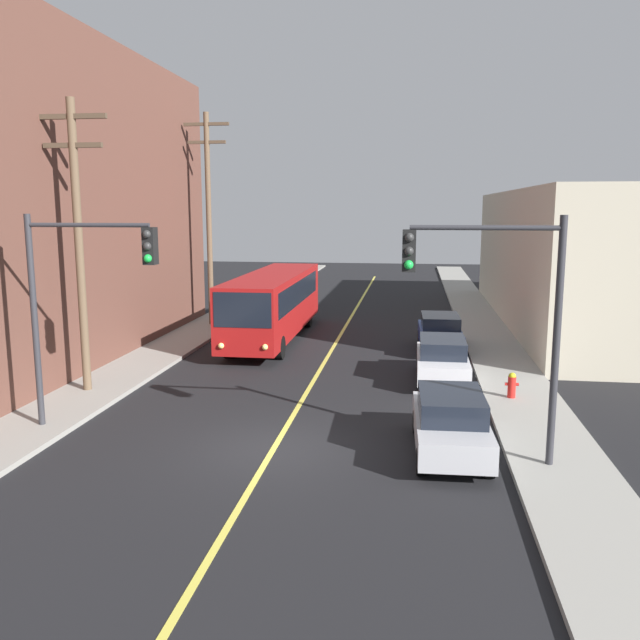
{
  "coord_description": "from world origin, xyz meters",
  "views": [
    {
      "loc": [
        3.57,
        -16.28,
        6.3
      ],
      "look_at": [
        0.0,
        8.72,
        2.0
      ],
      "focal_mm": 36.95,
      "sensor_mm": 36.0,
      "label": 1
    }
  ],
  "objects_px": {
    "parked_car_white": "(442,359)",
    "utility_pole_mid": "(209,211)",
    "parked_car_silver": "(450,422)",
    "traffic_signal_left_corner": "(83,282)",
    "traffic_signal_right_corner": "(492,294)",
    "fire_hydrant": "(512,385)",
    "parked_car_blue": "(440,332)",
    "utility_pole_near": "(78,234)",
    "city_bus": "(274,302)"
  },
  "relations": [
    {
      "from": "city_bus",
      "to": "traffic_signal_right_corner",
      "type": "bearing_deg",
      "value": -60.4
    },
    {
      "from": "parked_car_silver",
      "to": "parked_car_white",
      "type": "distance_m",
      "value": 7.28
    },
    {
      "from": "city_bus",
      "to": "fire_hydrant",
      "type": "bearing_deg",
      "value": -42.81
    },
    {
      "from": "city_bus",
      "to": "traffic_signal_left_corner",
      "type": "xyz_separation_m",
      "value": [
        -2.33,
        -13.92,
        2.49
      ]
    },
    {
      "from": "parked_car_blue",
      "to": "utility_pole_mid",
      "type": "distance_m",
      "value": 13.81
    },
    {
      "from": "city_bus",
      "to": "traffic_signal_left_corner",
      "type": "relative_size",
      "value": 2.03
    },
    {
      "from": "city_bus",
      "to": "fire_hydrant",
      "type": "xyz_separation_m",
      "value": [
        9.93,
        -9.2,
        -1.23
      ]
    },
    {
      "from": "utility_pole_near",
      "to": "traffic_signal_left_corner",
      "type": "height_order",
      "value": "utility_pole_near"
    },
    {
      "from": "city_bus",
      "to": "parked_car_white",
      "type": "height_order",
      "value": "city_bus"
    },
    {
      "from": "utility_pole_mid",
      "to": "traffic_signal_right_corner",
      "type": "relative_size",
      "value": 1.83
    },
    {
      "from": "parked_car_silver",
      "to": "utility_pole_mid",
      "type": "height_order",
      "value": "utility_pole_mid"
    },
    {
      "from": "parked_car_silver",
      "to": "parked_car_blue",
      "type": "distance_m",
      "value": 12.68
    },
    {
      "from": "city_bus",
      "to": "parked_car_silver",
      "type": "xyz_separation_m",
      "value": [
        7.68,
        -14.17,
        -0.98
      ]
    },
    {
      "from": "utility_pole_mid",
      "to": "traffic_signal_left_corner",
      "type": "distance_m",
      "value": 17.06
    },
    {
      "from": "utility_pole_mid",
      "to": "traffic_signal_left_corner",
      "type": "bearing_deg",
      "value": -84.12
    },
    {
      "from": "utility_pole_near",
      "to": "parked_car_white",
      "type": "bearing_deg",
      "value": 15.47
    },
    {
      "from": "parked_car_blue",
      "to": "fire_hydrant",
      "type": "relative_size",
      "value": 5.3
    },
    {
      "from": "parked_car_blue",
      "to": "utility_pole_near",
      "type": "distance_m",
      "value": 15.74
    },
    {
      "from": "parked_car_blue",
      "to": "traffic_signal_right_corner",
      "type": "distance_m",
      "value": 13.91
    },
    {
      "from": "parked_car_white",
      "to": "fire_hydrant",
      "type": "bearing_deg",
      "value": -46.84
    },
    {
      "from": "traffic_signal_left_corner",
      "to": "city_bus",
      "type": "bearing_deg",
      "value": 80.49
    },
    {
      "from": "utility_pole_near",
      "to": "traffic_signal_left_corner",
      "type": "bearing_deg",
      "value": -61.04
    },
    {
      "from": "parked_car_silver",
      "to": "parked_car_blue",
      "type": "height_order",
      "value": "same"
    },
    {
      "from": "city_bus",
      "to": "fire_hydrant",
      "type": "relative_size",
      "value": 14.49
    },
    {
      "from": "utility_pole_mid",
      "to": "parked_car_blue",
      "type": "bearing_deg",
      "value": -20.39
    },
    {
      "from": "parked_car_white",
      "to": "city_bus",
      "type": "bearing_deg",
      "value": 138.42
    },
    {
      "from": "traffic_signal_right_corner",
      "to": "fire_hydrant",
      "type": "distance_m",
      "value": 7.0
    },
    {
      "from": "parked_car_silver",
      "to": "traffic_signal_left_corner",
      "type": "distance_m",
      "value": 10.6
    },
    {
      "from": "utility_pole_mid",
      "to": "traffic_signal_left_corner",
      "type": "height_order",
      "value": "utility_pole_mid"
    },
    {
      "from": "parked_car_blue",
      "to": "utility_pole_mid",
      "type": "bearing_deg",
      "value": 159.61
    },
    {
      "from": "parked_car_silver",
      "to": "parked_car_white",
      "type": "relative_size",
      "value": 1.01
    },
    {
      "from": "parked_car_white",
      "to": "fire_hydrant",
      "type": "distance_m",
      "value": 3.18
    },
    {
      "from": "traffic_signal_left_corner",
      "to": "traffic_signal_right_corner",
      "type": "relative_size",
      "value": 1.0
    },
    {
      "from": "parked_car_white",
      "to": "traffic_signal_right_corner",
      "type": "distance_m",
      "value": 8.81
    },
    {
      "from": "parked_car_white",
      "to": "utility_pole_mid",
      "type": "relative_size",
      "value": 0.4
    },
    {
      "from": "parked_car_silver",
      "to": "traffic_signal_left_corner",
      "type": "bearing_deg",
      "value": 178.58
    },
    {
      "from": "parked_car_white",
      "to": "utility_pole_mid",
      "type": "xyz_separation_m",
      "value": [
        -11.82,
        9.83,
        5.33
      ]
    },
    {
      "from": "parked_car_white",
      "to": "parked_car_blue",
      "type": "relative_size",
      "value": 0.99
    },
    {
      "from": "fire_hydrant",
      "to": "parked_car_white",
      "type": "bearing_deg",
      "value": 133.16
    },
    {
      "from": "parked_car_silver",
      "to": "traffic_signal_left_corner",
      "type": "height_order",
      "value": "traffic_signal_left_corner"
    },
    {
      "from": "utility_pole_mid",
      "to": "traffic_signal_right_corner",
      "type": "distance_m",
      "value": 21.94
    },
    {
      "from": "parked_car_silver",
      "to": "utility_pole_near",
      "type": "height_order",
      "value": "utility_pole_near"
    },
    {
      "from": "parked_car_blue",
      "to": "parked_car_silver",
      "type": "bearing_deg",
      "value": -90.86
    },
    {
      "from": "parked_car_blue",
      "to": "utility_pole_mid",
      "type": "xyz_separation_m",
      "value": [
        -11.94,
        4.44,
        5.33
      ]
    },
    {
      "from": "parked_car_blue",
      "to": "traffic_signal_right_corner",
      "type": "relative_size",
      "value": 0.74
    },
    {
      "from": "parked_car_silver",
      "to": "traffic_signal_left_corner",
      "type": "relative_size",
      "value": 0.74
    },
    {
      "from": "parked_car_silver",
      "to": "city_bus",
      "type": "bearing_deg",
      "value": 118.48
    },
    {
      "from": "parked_car_silver",
      "to": "utility_pole_mid",
      "type": "relative_size",
      "value": 0.4
    },
    {
      "from": "parked_car_white",
      "to": "traffic_signal_right_corner",
      "type": "xyz_separation_m",
      "value": [
        0.73,
        -8.07,
        3.46
      ]
    },
    {
      "from": "parked_car_white",
      "to": "utility_pole_mid",
      "type": "bearing_deg",
      "value": 140.26
    }
  ]
}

